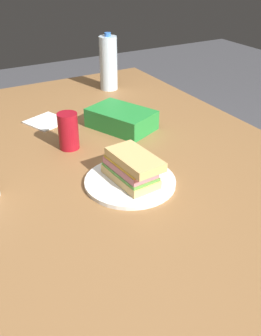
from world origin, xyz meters
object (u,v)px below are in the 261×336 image
Objects in this scene: chip_bag at (121,119)px; water_bottle_tall at (108,63)px; sandwich at (132,168)px; paper_plate at (131,181)px; dining_table at (122,195)px; soda_can_red at (68,131)px.

chip_bag is 0.91× the size of water_bottle_tall.
chip_bag is at bearing 156.16° from sandwich.
paper_plate is 0.38m from chip_bag.
dining_table is 0.09m from paper_plate.
chip_bag is at bearing 151.87° from dining_table.
water_bottle_tall is (-0.47, 0.38, 0.06)m from soda_can_red.
sandwich is 0.38m from chip_bag.
dining_table is 0.35m from chip_bag.
paper_plate is 0.30m from soda_can_red.
water_bottle_tall reaches higher than sandwich.
paper_plate is (0.05, 0.00, 0.08)m from dining_table.
dining_table is at bearing -23.94° from water_bottle_tall.
soda_can_red is 0.53× the size of chip_bag.
chip_bag is at bearing -20.77° from water_bottle_tall.
paper_plate is 1.37× the size of sandwich.
soda_can_red is (-0.29, -0.07, 0.01)m from sandwich.
chip_bag is at bearing 103.93° from soda_can_red.
paper_plate is 0.05m from sandwich.
water_bottle_tall is (-0.41, 0.16, 0.08)m from chip_bag.
chip_bag is (-0.34, 0.16, 0.03)m from paper_plate.
sandwich is 0.30m from soda_can_red.
soda_can_red is (-0.29, -0.07, 0.05)m from paper_plate.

